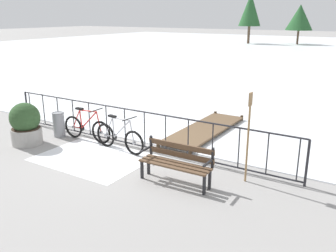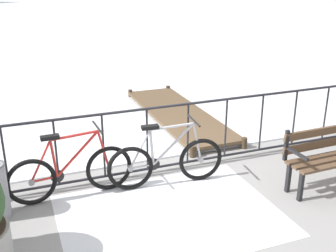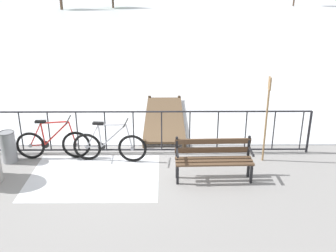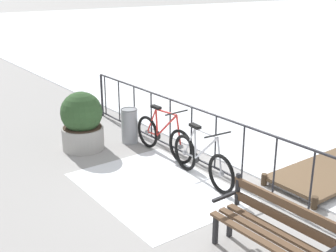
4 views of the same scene
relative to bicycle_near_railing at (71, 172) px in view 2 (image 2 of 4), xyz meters
The scene contains 8 objects.
ground_plane 1.59m from the bicycle_near_railing, 10.32° to the left, with size 160.00×160.00×0.00m, color gray.
frozen_pond 28.72m from the bicycle_near_railing, 86.97° to the left, with size 80.00×56.00×0.03m, color white.
snow_patch 1.46m from the bicycle_near_railing, 40.63° to the right, with size 2.76×2.05×0.01m, color white.
railing_fence 1.55m from the bicycle_near_railing, 10.32° to the left, with size 9.06×0.06×1.07m.
bicycle_near_railing is the anchor object (origin of this frame).
bicycle_second 1.33m from the bicycle_near_railing, ahead, with size 1.71×0.52×0.97m.
park_bench 3.74m from the bicycle_near_railing, 15.19° to the right, with size 1.61×0.52×0.89m.
wooden_dock 3.54m from the bicycle_near_railing, 43.24° to the left, with size 1.10×3.79×0.20m.
Camera 2 is at (-2.11, -5.42, 2.94)m, focal length 44.18 mm.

